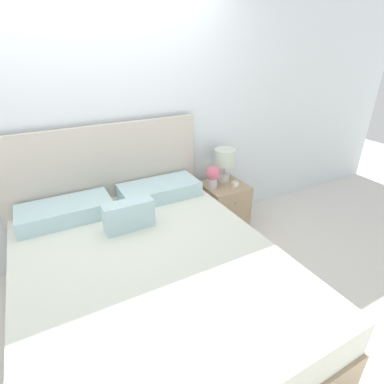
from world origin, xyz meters
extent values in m
plane|color=silver|center=(0.00, 0.00, 0.00)|extent=(12.00, 12.00, 0.00)
cube|color=white|center=(0.00, 0.07, 1.30)|extent=(8.00, 0.06, 2.60)
cube|color=tan|center=(0.00, -1.08, 0.17)|extent=(1.77, 2.17, 0.34)
cube|color=white|center=(0.00, -1.08, 0.46)|extent=(1.73, 2.12, 0.25)
cube|color=beige|center=(0.00, -0.03, 0.64)|extent=(1.80, 0.05, 1.28)
cube|color=silver|center=(-0.42, -0.25, 0.66)|extent=(0.74, 0.36, 0.14)
cube|color=silver|center=(0.42, -0.25, 0.66)|extent=(0.74, 0.36, 0.14)
cube|color=silver|center=(0.00, -0.64, 0.71)|extent=(0.39, 0.14, 0.23)
cube|color=tan|center=(1.18, -0.24, 0.27)|extent=(0.44, 0.44, 0.54)
sphere|color=#B2AD93|center=(1.18, -0.47, 0.42)|extent=(0.02, 0.02, 0.02)
cylinder|color=white|center=(1.23, -0.15, 0.59)|extent=(0.12, 0.12, 0.09)
cylinder|color=#B7B29E|center=(1.23, -0.15, 0.68)|extent=(0.02, 0.02, 0.10)
cylinder|color=silver|center=(1.23, -0.15, 0.82)|extent=(0.23, 0.23, 0.18)
cylinder|color=silver|center=(1.03, -0.25, 0.60)|extent=(0.09, 0.09, 0.11)
sphere|color=#E06B7F|center=(1.03, -0.25, 0.71)|extent=(0.15, 0.15, 0.15)
sphere|color=#609356|center=(1.06, -0.25, 0.68)|extent=(0.07, 0.07, 0.07)
cube|color=beige|center=(1.24, -0.35, 0.58)|extent=(0.07, 0.05, 0.07)
cylinder|color=white|center=(1.24, -0.37, 0.58)|extent=(0.05, 0.00, 0.05)
camera|label=1|loc=(-0.52, -2.66, 1.91)|focal=28.00mm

